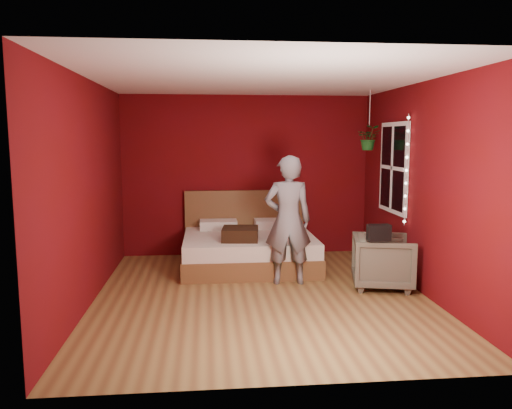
# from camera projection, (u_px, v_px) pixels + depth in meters

# --- Properties ---
(floor) EXTENTS (4.50, 4.50, 0.00)m
(floor) POSITION_uv_depth(u_px,v_px,m) (261.00, 296.00, 6.11)
(floor) COLOR olive
(floor) RESTS_ON ground
(room_walls) EXTENTS (4.04, 4.54, 2.62)m
(room_walls) POSITION_uv_depth(u_px,v_px,m) (261.00, 158.00, 5.89)
(room_walls) COLOR #560910
(room_walls) RESTS_ON ground
(window) EXTENTS (0.05, 0.97, 1.27)m
(window) POSITION_uv_depth(u_px,v_px,m) (393.00, 168.00, 6.99)
(window) COLOR white
(window) RESTS_ON room_walls
(fairy_lights) EXTENTS (0.04, 0.04, 1.45)m
(fairy_lights) POSITION_uv_depth(u_px,v_px,m) (406.00, 170.00, 6.47)
(fairy_lights) COLOR silver
(fairy_lights) RESTS_ON room_walls
(bed) EXTENTS (1.94, 1.65, 1.07)m
(bed) POSITION_uv_depth(u_px,v_px,m) (248.00, 247.00, 7.52)
(bed) COLOR brown
(bed) RESTS_ON ground
(person) EXTENTS (0.63, 0.43, 1.70)m
(person) POSITION_uv_depth(u_px,v_px,m) (288.00, 220.00, 6.53)
(person) COLOR slate
(person) RESTS_ON ground
(armchair) EXTENTS (0.90, 0.88, 0.68)m
(armchair) POSITION_uv_depth(u_px,v_px,m) (383.00, 261.00, 6.40)
(armchair) COLOR #605D4C
(armchair) RESTS_ON ground
(handbag) EXTENTS (0.27, 0.14, 0.19)m
(handbag) POSITION_uv_depth(u_px,v_px,m) (379.00, 233.00, 6.04)
(handbag) COLOR black
(handbag) RESTS_ON armchair
(throw_pillow) EXTENTS (0.55, 0.55, 0.18)m
(throw_pillow) POSITION_uv_depth(u_px,v_px,m) (240.00, 234.00, 7.03)
(throw_pillow) COLOR black
(throw_pillow) RESTS_ON bed
(hanging_plant) EXTENTS (0.40, 0.37, 0.87)m
(hanging_plant) POSITION_uv_depth(u_px,v_px,m) (369.00, 138.00, 7.30)
(hanging_plant) COLOR silver
(hanging_plant) RESTS_ON room_walls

